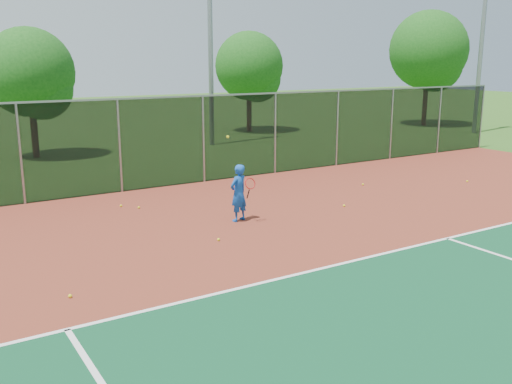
# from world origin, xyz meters

# --- Properties ---
(ground) EXTENTS (120.00, 120.00, 0.00)m
(ground) POSITION_xyz_m (0.00, 0.00, 0.00)
(ground) COLOR #295518
(ground) RESTS_ON ground
(court_apron) EXTENTS (30.00, 20.00, 0.02)m
(court_apron) POSITION_xyz_m (0.00, 2.00, 0.01)
(court_apron) COLOR maroon
(court_apron) RESTS_ON ground
(fence_back) EXTENTS (30.00, 0.06, 3.03)m
(fence_back) POSITION_xyz_m (0.00, 12.00, 1.56)
(fence_back) COLOR black
(fence_back) RESTS_ON court_apron
(tennis_player) EXTENTS (0.65, 0.68, 2.30)m
(tennis_player) POSITION_xyz_m (-1.48, 7.02, 0.79)
(tennis_player) COLOR #124DB0
(tennis_player) RESTS_ON court_apron
(practice_ball_0) EXTENTS (0.07, 0.07, 0.07)m
(practice_ball_0) POSITION_xyz_m (-2.77, 5.77, 0.06)
(practice_ball_0) COLOR yellow
(practice_ball_0) RESTS_ON court_apron
(practice_ball_2) EXTENTS (0.07, 0.07, 0.07)m
(practice_ball_2) POSITION_xyz_m (7.81, 7.01, 0.06)
(practice_ball_2) COLOR yellow
(practice_ball_2) RESTS_ON court_apron
(practice_ball_3) EXTENTS (0.07, 0.07, 0.07)m
(practice_ball_3) POSITION_xyz_m (-6.63, 4.26, 0.06)
(practice_ball_3) COLOR yellow
(practice_ball_3) RESTS_ON court_apron
(practice_ball_4) EXTENTS (0.07, 0.07, 0.07)m
(practice_ball_4) POSITION_xyz_m (4.33, 8.55, 0.06)
(practice_ball_4) COLOR yellow
(practice_ball_4) RESTS_ON court_apron
(practice_ball_5) EXTENTS (0.07, 0.07, 0.07)m
(practice_ball_5) POSITION_xyz_m (-3.31, 9.65, 0.06)
(practice_ball_5) COLOR yellow
(practice_ball_5) RESTS_ON court_apron
(practice_ball_6) EXTENTS (0.07, 0.07, 0.07)m
(practice_ball_6) POSITION_xyz_m (1.89, 6.67, 0.06)
(practice_ball_6) COLOR yellow
(practice_ball_6) RESTS_ON court_apron
(practice_ball_7) EXTENTS (0.07, 0.07, 0.07)m
(practice_ball_7) POSITION_xyz_m (-3.68, 10.11, 0.06)
(practice_ball_7) COLOR yellow
(practice_ball_7) RESTS_ON court_apron
(floodlight_n) EXTENTS (0.90, 0.40, 11.21)m
(floodlight_n) POSITION_xyz_m (4.41, 19.84, 6.37)
(floodlight_n) COLOR gray
(floodlight_n) RESTS_ON ground
(floodlight_ne) EXTENTS (0.90, 0.40, 11.21)m
(floodlight_ne) POSITION_xyz_m (19.74, 15.96, 6.37)
(floodlight_ne) COLOR gray
(floodlight_ne) RESTS_ON ground
(tree_back_left) EXTENTS (3.82, 3.82, 5.60)m
(tree_back_left) POSITION_xyz_m (-3.87, 20.48, 3.51)
(tree_back_left) COLOR #3A2115
(tree_back_left) RESTS_ON ground
(tree_back_mid) EXTENTS (3.98, 3.98, 5.85)m
(tree_back_mid) POSITION_xyz_m (8.89, 23.38, 3.67)
(tree_back_mid) COLOR #3A2115
(tree_back_mid) RESTS_ON ground
(tree_back_right) EXTENTS (4.96, 4.96, 7.28)m
(tree_back_right) POSITION_xyz_m (20.31, 20.16, 4.57)
(tree_back_right) COLOR #3A2115
(tree_back_right) RESTS_ON ground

